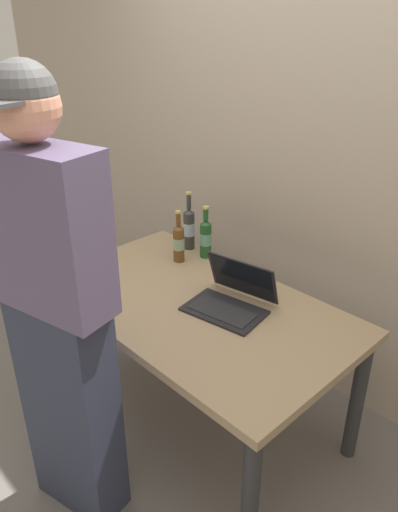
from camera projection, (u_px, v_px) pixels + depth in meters
name	position (u px, v px, depth m)	size (l,w,h in m)	color
ground_plane	(195.00, 416.00, 2.60)	(8.00, 8.00, 0.00)	slate
desk	(195.00, 317.00, 2.32)	(1.50, 0.87, 0.71)	#9E8460
laptop	(231.00, 298.00, 2.23)	(0.40, 0.36, 0.21)	black
beer_bottle_green	(189.00, 227.00, 2.76)	(0.06, 0.06, 0.34)	#333333
beer_bottle_dark	(206.00, 237.00, 2.66)	(0.06, 0.06, 0.29)	#1E5123
beer_bottle_brown	(179.00, 242.00, 2.62)	(0.06, 0.06, 0.29)	brown
person_figure	(57.00, 318.00, 1.77)	(0.49, 0.34, 1.81)	#2D3347
back_wall	(303.00, 149.00, 2.50)	(6.00, 0.10, 2.60)	tan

